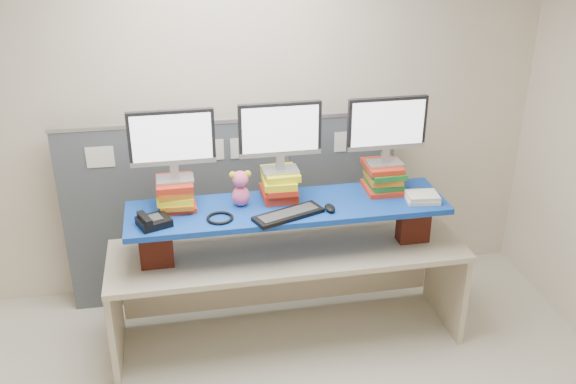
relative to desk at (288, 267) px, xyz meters
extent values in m
cube|color=beige|center=(-0.33, -1.12, 0.79)|extent=(5.00, 4.00, 2.80)
cube|color=#41474D|center=(-1.19, 0.66, 0.14)|extent=(0.85, 0.05, 1.50)
cube|color=#41474D|center=(-0.33, 0.66, 0.14)|extent=(0.85, 0.05, 1.50)
cube|color=#41474D|center=(0.54, 0.66, 0.14)|extent=(0.85, 0.05, 1.50)
cube|color=#B7BABF|center=(-0.33, 0.66, 0.91)|extent=(2.60, 0.06, 0.03)
cube|color=silver|center=(-1.28, 0.63, 0.69)|extent=(0.20, 0.00, 0.16)
cube|color=silver|center=(-0.48, 0.63, 0.69)|extent=(0.20, 0.00, 0.16)
cube|color=silver|center=(-0.23, 0.63, 0.69)|extent=(0.20, 0.00, 0.16)
cube|color=silver|center=(0.57, 0.63, 0.69)|extent=(0.20, 0.00, 0.16)
cube|color=beige|center=(0.00, 0.00, 0.13)|extent=(2.52, 0.77, 0.04)
cube|color=beige|center=(-1.23, -0.02, -0.25)|extent=(0.05, 0.68, 0.72)
cube|color=beige|center=(1.23, 0.02, -0.25)|extent=(0.05, 0.68, 0.72)
cube|color=maroon|center=(-0.90, -0.06, 0.30)|extent=(0.22, 0.12, 0.30)
cube|color=maroon|center=(0.90, -0.04, 0.30)|extent=(0.22, 0.12, 0.30)
cube|color=#0C4396|center=(0.00, 0.00, 0.47)|extent=(2.20, 0.58, 0.04)
cube|color=red|center=(-0.74, 0.11, 0.51)|extent=(0.24, 0.29, 0.04)
cube|color=#C26712|center=(-0.74, 0.11, 0.54)|extent=(0.23, 0.31, 0.03)
cube|color=yellow|center=(-0.76, 0.10, 0.58)|extent=(0.24, 0.26, 0.04)
cube|color=#C26712|center=(-0.76, 0.12, 0.63)|extent=(0.24, 0.31, 0.04)
cube|color=red|center=(-0.75, 0.11, 0.67)|extent=(0.25, 0.29, 0.04)
cube|color=red|center=(-0.04, 0.13, 0.51)|extent=(0.24, 0.27, 0.03)
cube|color=red|center=(-0.04, 0.13, 0.55)|extent=(0.24, 0.27, 0.04)
cube|color=red|center=(-0.04, 0.12, 0.59)|extent=(0.21, 0.28, 0.04)
cube|color=yellow|center=(-0.04, 0.11, 0.63)|extent=(0.23, 0.27, 0.05)
cube|color=yellow|center=(-0.03, 0.13, 0.68)|extent=(0.25, 0.28, 0.05)
cube|color=red|center=(0.70, 0.12, 0.51)|extent=(0.25, 0.29, 0.04)
cube|color=#1B6622|center=(0.72, 0.13, 0.55)|extent=(0.23, 0.27, 0.05)
cube|color=#C26712|center=(0.71, 0.13, 0.60)|extent=(0.23, 0.28, 0.04)
cube|color=#1B6622|center=(0.72, 0.13, 0.64)|extent=(0.25, 0.31, 0.04)
cube|color=red|center=(0.70, 0.14, 0.68)|extent=(0.24, 0.29, 0.04)
cube|color=#9A9A9F|center=(-0.75, 0.11, 0.70)|extent=(0.25, 0.16, 0.02)
cube|color=#9A9A9F|center=(-0.75, 0.11, 0.76)|extent=(0.06, 0.05, 0.10)
cube|color=black|center=(-0.75, 0.11, 0.99)|extent=(0.56, 0.05, 0.37)
cube|color=white|center=(-0.75, 0.09, 0.99)|extent=(0.51, 0.01, 0.32)
cube|color=#9A9A9F|center=(-0.03, 0.12, 0.71)|extent=(0.25, 0.16, 0.02)
cube|color=#9A9A9F|center=(-0.03, 0.12, 0.77)|extent=(0.06, 0.05, 0.10)
cube|color=black|center=(-0.03, 0.12, 1.00)|extent=(0.56, 0.05, 0.37)
cube|color=white|center=(-0.03, 0.10, 1.00)|extent=(0.51, 0.01, 0.32)
cube|color=#9A9A9F|center=(0.71, 0.13, 0.70)|extent=(0.25, 0.16, 0.02)
cube|color=#9A9A9F|center=(0.71, 0.13, 0.76)|extent=(0.06, 0.05, 0.10)
cube|color=black|center=(0.71, 0.13, 1.00)|extent=(0.56, 0.05, 0.37)
cube|color=white|center=(0.71, 0.11, 1.00)|extent=(0.51, 0.01, 0.32)
cube|color=black|center=(-0.03, -0.16, 0.51)|extent=(0.50, 0.33, 0.03)
cube|color=#303033|center=(-0.03, -0.16, 0.52)|extent=(0.42, 0.26, 0.00)
ellipsoid|color=black|center=(0.26, -0.13, 0.51)|extent=(0.07, 0.12, 0.04)
cube|color=black|center=(-0.90, -0.14, 0.52)|extent=(0.25, 0.24, 0.05)
cube|color=#303033|center=(-0.90, -0.14, 0.55)|extent=(0.13, 0.13, 0.01)
cube|color=black|center=(-0.95, -0.16, 0.56)|extent=(0.11, 0.18, 0.03)
torus|color=black|center=(-0.47, -0.13, 0.50)|extent=(0.22, 0.22, 0.02)
ellipsoid|color=#FA5F91|center=(-0.32, 0.06, 0.56)|extent=(0.12, 0.11, 0.14)
sphere|color=#FA5F91|center=(-0.32, 0.06, 0.69)|extent=(0.11, 0.11, 0.11)
sphere|color=gold|center=(-0.37, 0.06, 0.72)|extent=(0.05, 0.05, 0.05)
sphere|color=gold|center=(-0.27, 0.06, 0.72)|extent=(0.05, 0.05, 0.05)
cube|color=beige|center=(0.93, -0.09, 0.51)|extent=(0.24, 0.20, 0.03)
cube|color=beige|center=(0.93, -0.09, 0.53)|extent=(0.23, 0.19, 0.03)
camera|label=1|loc=(-0.68, -3.87, 2.43)|focal=40.00mm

